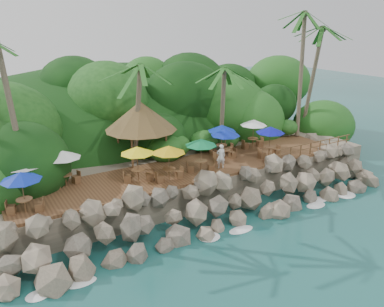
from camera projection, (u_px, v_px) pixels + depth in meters
ground at (241, 230)px, 25.23m from camera, size 140.00×140.00×0.00m
land_base at (138, 148)px, 37.86m from camera, size 32.00×25.20×2.10m
jungle_hill at (111, 139)px, 44.27m from camera, size 44.80×28.00×15.40m
seawall at (223, 202)px, 26.48m from camera, size 29.00×4.00×2.30m
terrace at (192, 169)px, 29.38m from camera, size 26.00×5.00×0.20m
jungle_foliage at (143, 161)px, 37.39m from camera, size 44.00×16.00×12.00m
foam_line at (238, 228)px, 25.46m from camera, size 25.20×0.80×0.06m
palms at (184, 29)px, 28.99m from camera, size 33.80×7.28×15.18m
palapa at (141, 116)px, 29.95m from camera, size 5.50×5.50×4.60m
dining_clusters at (169, 145)px, 27.82m from camera, size 20.97×4.94×2.46m
railing at (315, 146)px, 32.30m from camera, size 8.30×0.10×1.00m
waiter at (221, 156)px, 28.98m from camera, size 0.77×0.62×1.82m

